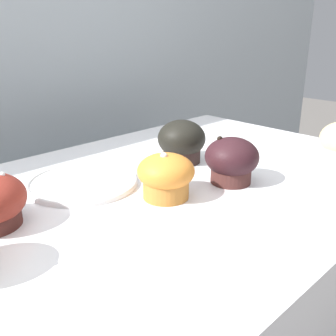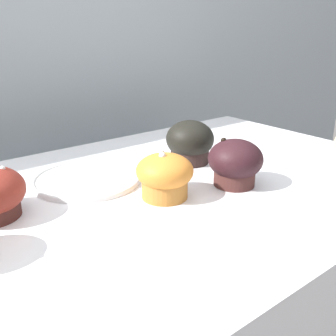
{
  "view_description": "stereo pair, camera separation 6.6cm",
  "coord_description": "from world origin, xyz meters",
  "px_view_note": "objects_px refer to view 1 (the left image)",
  "views": [
    {
      "loc": [
        -0.45,
        -0.47,
        1.2
      ],
      "look_at": [
        -0.02,
        -0.03,
        0.98
      ],
      "focal_mm": 42.0,
      "sensor_mm": 36.0,
      "label": 1
    },
    {
      "loc": [
        -0.4,
        -0.51,
        1.2
      ],
      "look_at": [
        -0.02,
        -0.03,
        0.98
      ],
      "focal_mm": 42.0,
      "sensor_mm": 36.0,
      "label": 2
    }
  ],
  "objects_px": {
    "muffin_front_left": "(232,160)",
    "serving_plate": "(83,182)",
    "muffin_front_center": "(166,176)",
    "muffin_front_right": "(182,142)"
  },
  "relations": [
    {
      "from": "muffin_front_center",
      "to": "muffin_front_right",
      "type": "relative_size",
      "value": 0.96
    },
    {
      "from": "muffin_front_center",
      "to": "serving_plate",
      "type": "height_order",
      "value": "muffin_front_center"
    },
    {
      "from": "muffin_front_center",
      "to": "muffin_front_right",
      "type": "height_order",
      "value": "muffin_front_right"
    },
    {
      "from": "muffin_front_center",
      "to": "serving_plate",
      "type": "bearing_deg",
      "value": 115.54
    },
    {
      "from": "muffin_front_left",
      "to": "serving_plate",
      "type": "relative_size",
      "value": 0.49
    },
    {
      "from": "muffin_front_center",
      "to": "muffin_front_left",
      "type": "height_order",
      "value": "muffin_front_left"
    },
    {
      "from": "muffin_front_right",
      "to": "serving_plate",
      "type": "relative_size",
      "value": 0.5
    },
    {
      "from": "muffin_front_right",
      "to": "serving_plate",
      "type": "xyz_separation_m",
      "value": [
        -0.22,
        0.04,
        -0.04
      ]
    },
    {
      "from": "muffin_front_center",
      "to": "serving_plate",
      "type": "xyz_separation_m",
      "value": [
        -0.07,
        0.14,
        -0.03
      ]
    },
    {
      "from": "muffin_front_left",
      "to": "serving_plate",
      "type": "distance_m",
      "value": 0.27
    }
  ]
}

